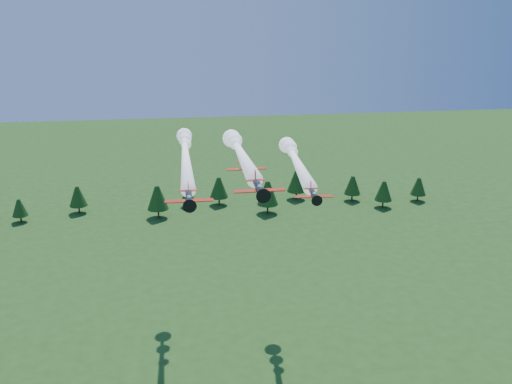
{
  "coord_description": "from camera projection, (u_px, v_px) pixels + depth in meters",
  "views": [
    {
      "loc": [
        -13.38,
        -88.38,
        70.51
      ],
      "look_at": [
        -0.06,
        0.0,
        41.79
      ],
      "focal_mm": 40.0,
      "sensor_mm": 36.0,
      "label": 1
    }
  ],
  "objects": [
    {
      "name": "plane_lead",
      "position": [
        240.0,
        151.0,
        106.69
      ],
      "size": [
        7.71,
        41.71,
        3.7
      ],
      "rotation": [
        0.0,
        0.0,
        0.0
      ],
      "color": "black",
      "rests_on": "ground"
    },
    {
      "name": "plane_right",
      "position": [
        295.0,
        159.0,
        120.14
      ],
      "size": [
        8.39,
        43.06,
        3.7
      ],
      "rotation": [
        0.0,
        0.0,
        -0.08
      ],
      "color": "black",
      "rests_on": "ground"
    },
    {
      "name": "plane_slot",
      "position": [
        246.0,
        167.0,
        100.08
      ],
      "size": [
        6.96,
        7.61,
        2.47
      ],
      "rotation": [
        0.0,
        0.0,
        0.01
      ],
      "color": "black",
      "rests_on": "ground"
    },
    {
      "name": "plane_left",
      "position": [
        185.0,
        153.0,
        120.19
      ],
      "size": [
        7.78,
        55.08,
        3.7
      ],
      "rotation": [
        0.0,
        0.0,
        -0.01
      ],
      "color": "black",
      "rests_on": "ground"
    },
    {
      "name": "treeline",
      "position": [
        219.0,
        192.0,
        208.15
      ],
      "size": [
        163.98,
        21.58,
        11.98
      ],
      "color": "#382314",
      "rests_on": "ground"
    }
  ]
}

